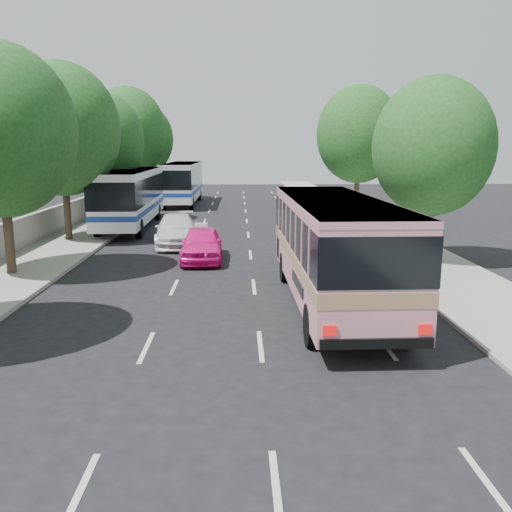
{
  "coord_description": "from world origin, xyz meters",
  "views": [
    {
      "loc": [
        0.47,
        -15.1,
        4.98
      ],
      "look_at": [
        1.0,
        1.73,
        1.6
      ],
      "focal_mm": 38.0,
      "sensor_mm": 36.0,
      "label": 1
    }
  ],
  "objects_px": {
    "pink_bus": "(333,240)",
    "white_pickup": "(177,230)",
    "tour_coach_rear": "(183,180)",
    "pink_taxi": "(202,244)",
    "tour_coach_front": "(131,193)"
  },
  "relations": [
    {
      "from": "tour_coach_front",
      "to": "pink_taxi",
      "type": "bearing_deg",
      "value": -64.85
    },
    {
      "from": "pink_bus",
      "to": "pink_taxi",
      "type": "height_order",
      "value": "pink_bus"
    },
    {
      "from": "white_pickup",
      "to": "tour_coach_rear",
      "type": "xyz_separation_m",
      "value": [
        -1.73,
        20.59,
        1.43
      ]
    },
    {
      "from": "pink_bus",
      "to": "white_pickup",
      "type": "bearing_deg",
      "value": 118.14
    },
    {
      "from": "white_pickup",
      "to": "tour_coach_front",
      "type": "distance_m",
      "value": 7.37
    },
    {
      "from": "pink_bus",
      "to": "tour_coach_rear",
      "type": "bearing_deg",
      "value": 103.14
    },
    {
      "from": "pink_taxi",
      "to": "tour_coach_rear",
      "type": "distance_m",
      "value": 24.88
    },
    {
      "from": "pink_taxi",
      "to": "tour_coach_front",
      "type": "xyz_separation_m",
      "value": [
        -5.09,
        10.34,
        1.41
      ]
    },
    {
      "from": "pink_taxi",
      "to": "white_pickup",
      "type": "distance_m",
      "value": 4.32
    },
    {
      "from": "pink_bus",
      "to": "tour_coach_rear",
      "type": "height_order",
      "value": "tour_coach_rear"
    },
    {
      "from": "white_pickup",
      "to": "tour_coach_rear",
      "type": "bearing_deg",
      "value": 88.84
    },
    {
      "from": "pink_taxi",
      "to": "white_pickup",
      "type": "relative_size",
      "value": 0.84
    },
    {
      "from": "pink_taxi",
      "to": "white_pickup",
      "type": "height_order",
      "value": "white_pickup"
    },
    {
      "from": "tour_coach_front",
      "to": "tour_coach_rear",
      "type": "distance_m",
      "value": 14.39
    },
    {
      "from": "pink_bus",
      "to": "pink_taxi",
      "type": "distance_m",
      "value": 8.64
    }
  ]
}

